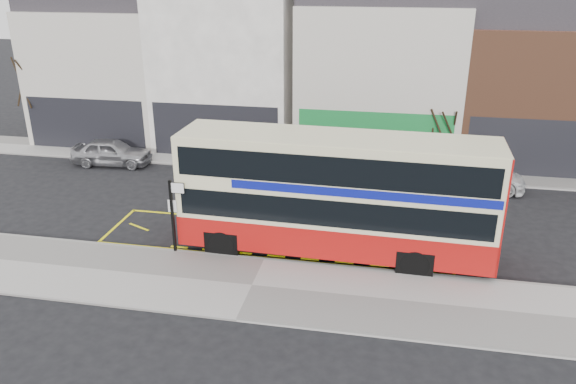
% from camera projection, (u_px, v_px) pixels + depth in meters
% --- Properties ---
extents(ground, '(120.00, 120.00, 0.00)m').
position_uv_depth(ground, '(267.00, 257.00, 21.62)').
color(ground, black).
rests_on(ground, ground).
extents(pavement, '(40.00, 4.00, 0.15)m').
position_uv_depth(pavement, '(252.00, 287.00, 19.50)').
color(pavement, '#A9A5A0').
rests_on(pavement, ground).
extents(kerb, '(40.00, 0.15, 0.15)m').
position_uv_depth(kerb, '(264.00, 260.00, 21.25)').
color(kerb, gray).
rests_on(kerb, ground).
extents(far_pavement, '(50.00, 3.00, 0.15)m').
position_uv_depth(far_pavement, '(310.00, 164.00, 31.61)').
color(far_pavement, '#A9A5A0').
rests_on(far_pavement, ground).
extents(road_markings, '(14.00, 3.40, 0.01)m').
position_uv_depth(road_markings, '(275.00, 239.00, 23.08)').
color(road_markings, '#FFF20D').
rests_on(road_markings, ground).
extents(terrace_far_left, '(8.00, 8.01, 10.80)m').
position_uv_depth(terrace_far_left, '(112.00, 60.00, 35.80)').
color(terrace_far_left, beige).
rests_on(terrace_far_left, ground).
extents(terrace_left, '(8.00, 8.01, 11.80)m').
position_uv_depth(terrace_left, '(232.00, 56.00, 34.23)').
color(terrace_left, white).
rests_on(terrace_left, ground).
extents(terrace_green_shop, '(9.00, 8.01, 11.30)m').
position_uv_depth(terrace_green_shop, '(381.00, 64.00, 32.76)').
color(terrace_green_shop, beige).
rests_on(terrace_green_shop, ground).
extents(terrace_right, '(9.00, 8.01, 10.30)m').
position_uv_depth(terrace_right, '(542.00, 78.00, 31.39)').
color(terrace_right, brown).
rests_on(terrace_right, ground).
extents(double_decker_bus, '(11.86, 3.06, 4.71)m').
position_uv_depth(double_decker_bus, '(336.00, 194.00, 21.07)').
color(double_decker_bus, beige).
rests_on(double_decker_bus, ground).
extents(bus_stop_post, '(0.73, 0.12, 2.94)m').
position_uv_depth(bus_stop_post, '(174.00, 209.00, 21.15)').
color(bus_stop_post, black).
rests_on(bus_stop_post, pavement).
extents(car_silver, '(4.51, 2.06, 1.50)m').
position_uv_depth(car_silver, '(112.00, 152.00, 31.37)').
color(car_silver, '#A3A2A7').
rests_on(car_silver, ground).
extents(car_grey, '(3.99, 2.02, 1.25)m').
position_uv_depth(car_grey, '(325.00, 165.00, 29.72)').
color(car_grey, '#44464D').
rests_on(car_grey, ground).
extents(car_white, '(5.32, 2.35, 1.52)m').
position_uv_depth(car_white, '(471.00, 174.00, 28.06)').
color(car_white, white).
rests_on(car_white, ground).
extents(street_tree_left, '(3.18, 3.18, 6.88)m').
position_uv_depth(street_tree_left, '(32.00, 68.00, 33.75)').
color(street_tree_left, black).
rests_on(street_tree_left, ground).
extents(street_tree_right, '(2.09, 2.09, 4.51)m').
position_uv_depth(street_tree_right, '(444.00, 117.00, 29.35)').
color(street_tree_right, black).
rests_on(street_tree_right, ground).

